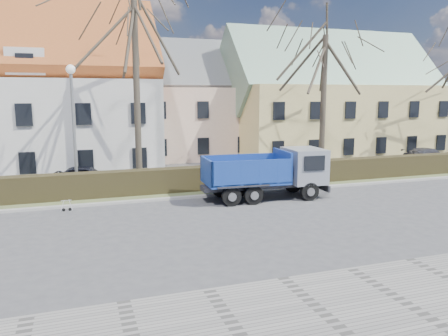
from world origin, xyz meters
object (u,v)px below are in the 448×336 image
object	(u,v)px
streetlight	(74,131)
parked_car_b	(427,156)
cart_frame	(62,205)
dump_truck	(261,174)
parked_car_a	(86,176)

from	to	relation	value
streetlight	parked_car_b	size ratio (longest dim) A/B	1.58
streetlight	parked_car_b	xyz separation A→B (m)	(25.51, 2.74, -2.78)
cart_frame	parked_car_b	distance (m)	26.81
dump_truck	parked_car_a	distance (m)	10.45
dump_truck	parked_car_a	size ratio (longest dim) A/B	1.85
parked_car_b	cart_frame	bearing A→B (deg)	92.35
parked_car_a	streetlight	bearing A→B (deg)	-177.59
cart_frame	parked_car_b	bearing A→B (deg)	12.50
cart_frame	dump_truck	bearing A→B (deg)	-3.82
dump_truck	streetlight	bearing A→B (deg)	160.17
streetlight	cart_frame	distance (m)	4.42
streetlight	parked_car_a	bearing A→B (deg)	78.92
parked_car_b	parked_car_a	bearing A→B (deg)	80.18
dump_truck	streetlight	world-z (taller)	streetlight
parked_car_a	dump_truck	bearing A→B (deg)	-113.65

